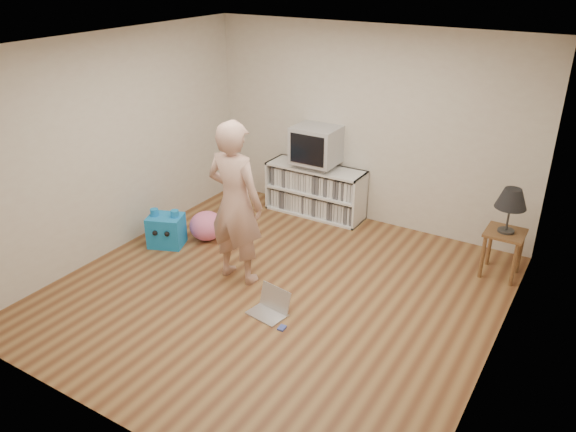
% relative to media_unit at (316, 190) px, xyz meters
% --- Properties ---
extents(ground, '(4.50, 4.50, 0.00)m').
position_rel_media_unit_xyz_m(ground, '(0.62, -2.04, -0.35)').
color(ground, brown).
rests_on(ground, ground).
extents(walls, '(4.52, 4.52, 2.60)m').
position_rel_media_unit_xyz_m(walls, '(0.62, -2.04, 0.95)').
color(walls, beige).
rests_on(walls, ground).
extents(ceiling, '(4.50, 4.50, 0.01)m').
position_rel_media_unit_xyz_m(ceiling, '(0.62, -2.04, 2.25)').
color(ceiling, white).
rests_on(ceiling, walls).
extents(media_unit, '(1.40, 0.45, 0.70)m').
position_rel_media_unit_xyz_m(media_unit, '(0.00, 0.00, 0.00)').
color(media_unit, white).
rests_on(media_unit, ground).
extents(dvd_deck, '(0.45, 0.35, 0.07)m').
position_rel_media_unit_xyz_m(dvd_deck, '(0.00, -0.02, 0.39)').
color(dvd_deck, gray).
rests_on(dvd_deck, media_unit).
extents(crt_tv, '(0.60, 0.53, 0.50)m').
position_rel_media_unit_xyz_m(crt_tv, '(0.00, -0.02, 0.67)').
color(crt_tv, '#ADADB3').
rests_on(crt_tv, dvd_deck).
extents(side_table, '(0.42, 0.42, 0.55)m').
position_rel_media_unit_xyz_m(side_table, '(2.61, -0.39, 0.07)').
color(side_table, brown).
rests_on(side_table, ground).
extents(table_lamp, '(0.34, 0.34, 0.52)m').
position_rel_media_unit_xyz_m(table_lamp, '(2.61, -0.39, 0.59)').
color(table_lamp, '#333333').
rests_on(table_lamp, side_table).
extents(person, '(0.68, 0.45, 1.84)m').
position_rel_media_unit_xyz_m(person, '(0.09, -1.99, 0.57)').
color(person, tan).
rests_on(person, ground).
extents(laptop, '(0.42, 0.36, 0.26)m').
position_rel_media_unit_xyz_m(laptop, '(0.79, -2.38, -0.28)').
color(laptop, silver).
rests_on(laptop, ground).
extents(playing_cards, '(0.07, 0.09, 0.02)m').
position_rel_media_unit_xyz_m(playing_cards, '(1.03, -2.56, -0.34)').
color(playing_cards, '#4150AE').
rests_on(playing_cards, ground).
extents(plush_blue, '(0.51, 0.47, 0.49)m').
position_rel_media_unit_xyz_m(plush_blue, '(-1.14, -1.82, -0.14)').
color(plush_blue, '#117DD3').
rests_on(plush_blue, ground).
extents(plush_pink, '(0.46, 0.46, 0.37)m').
position_rel_media_unit_xyz_m(plush_pink, '(-0.81, -1.43, -0.16)').
color(plush_pink, pink).
rests_on(plush_pink, ground).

